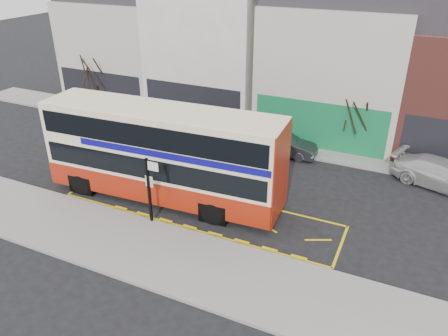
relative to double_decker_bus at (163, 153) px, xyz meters
The scene contains 15 objects.
ground 3.80m from the double_decker_bus, 41.89° to the right, with size 120.00×120.00×0.00m, color black.
pavement 5.29m from the double_decker_bus, 63.37° to the right, with size 40.00×4.00×0.15m, color gray.
kerb 3.96m from the double_decker_bus, 47.09° to the right, with size 40.00×0.15×0.15m, color gray.
far_pavement 9.68m from the double_decker_bus, 77.06° to the left, with size 50.00×3.00×0.15m, color gray.
road_markings 3.32m from the double_decker_bus, ahead, with size 14.00×3.40×0.01m, color yellow, non-canonical shape.
terrace_far_left 17.52m from the double_decker_bus, 131.03° to the left, with size 8.00×8.01×10.80m.
terrace_left 13.82m from the double_decker_bus, 104.56° to the left, with size 8.00×8.01×11.80m.
terrace_green_shop 14.47m from the double_decker_bus, 66.88° to the left, with size 9.00×8.01×11.30m.
double_decker_bus is the anchor object (origin of this frame).
bus_stop_post 2.41m from the double_decker_bus, 73.77° to the right, with size 0.81×0.14×3.26m.
car_silver 9.30m from the double_decker_bus, 123.38° to the left, with size 1.52×3.78×1.29m, color #BABABF.
car_grey 8.71m from the double_decker_bus, 63.07° to the left, with size 1.45×4.15×1.37m, color #3C3D43.
car_white 14.93m from the double_decker_bus, 29.30° to the left, with size 2.14×5.26×1.53m, color silver.
street_tree_left 14.85m from the double_decker_bus, 142.45° to the left, with size 2.63×2.63×5.69m.
street_tree_right 12.19m from the double_decker_bus, 50.30° to the left, with size 2.18×2.18×4.71m.
Camera 1 is at (8.87, -14.59, 11.80)m, focal length 35.00 mm.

